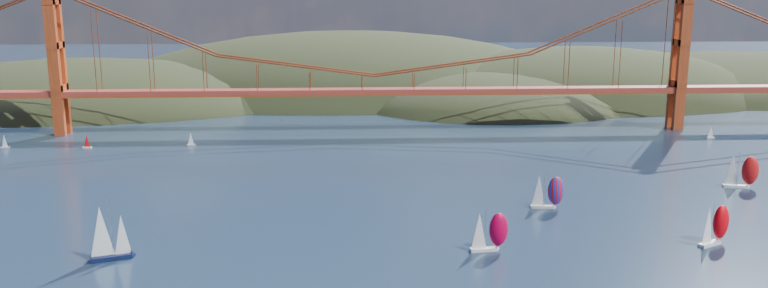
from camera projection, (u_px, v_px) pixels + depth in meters
headlands at (453, 117)px, 394.49m from camera, size 725.00×225.00×96.00m
bridge at (370, 49)px, 286.69m from camera, size 552.00×12.00×55.00m
sloop_navy at (107, 234)px, 157.03m from camera, size 9.00×6.56×13.22m
racer_0 at (488, 231)px, 162.69m from camera, size 8.55×3.88×9.67m
racer_1 at (714, 224)px, 166.44m from camera, size 8.85×6.75×10.01m
racer_3 at (741, 171)px, 212.23m from camera, size 9.42×5.16×10.56m
racer_rwb at (547, 191)px, 193.30m from camera, size 8.55×3.99×9.65m
distant_boat_1 at (4, 141)px, 263.39m from camera, size 3.00×2.00×4.70m
distant_boat_2 at (87, 141)px, 263.24m from camera, size 3.00×2.00×4.70m
distant_boat_3 at (191, 139)px, 267.63m from camera, size 3.00×2.00×4.70m
distant_boat_4 at (711, 132)px, 279.62m from camera, size 3.00×2.00×4.70m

